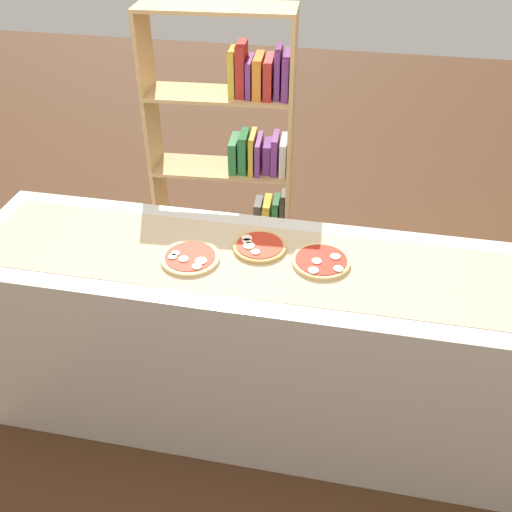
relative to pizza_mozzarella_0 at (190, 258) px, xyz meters
name	(u,v)px	position (x,y,z in m)	size (l,w,h in m)	color
ground_plane	(256,409)	(0.26, 0.05, -0.95)	(12.00, 12.00, 0.00)	#4C2D19
counter	(256,343)	(0.26, 0.05, -0.48)	(2.45, 0.66, 0.94)	beige
parchment_paper	(256,260)	(0.26, 0.05, -0.01)	(2.31, 0.48, 0.00)	tan
pizza_mozzarella_0	(190,258)	(0.00, 0.00, 0.00)	(0.24, 0.24, 0.02)	#E5C17F
pizza_mozzarella_1	(259,247)	(0.26, 0.13, 0.00)	(0.22, 0.22, 0.02)	tan
pizza_mozzarella_2	(321,261)	(0.52, 0.08, 0.00)	(0.23, 0.23, 0.02)	#E5C17F
bookshelf	(241,171)	(0.00, 0.97, -0.12)	(0.78, 0.31, 1.69)	tan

